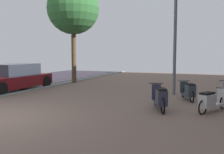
# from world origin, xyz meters

# --- Properties ---
(ground) EXTENTS (21.00, 40.00, 0.13)m
(ground) POSITION_xyz_m (1.43, 0.00, -0.02)
(ground) COLOR #2B1F30
(scooter_mid) EXTENTS (1.00, 1.59, 0.74)m
(scooter_mid) POSITION_xyz_m (6.04, 3.28, 0.36)
(scooter_mid) COLOR black
(scooter_mid) RESTS_ON ground
(scooter_far) EXTENTS (0.86, 1.76, 0.85)m
(scooter_far) POSITION_xyz_m (4.47, 2.96, 0.42)
(scooter_far) COLOR black
(scooter_far) RESTS_ON ground
(scooter_extra) EXTENTS (0.83, 1.66, 0.74)m
(scooter_extra) POSITION_xyz_m (5.21, 5.20, 0.38)
(scooter_extra) COLOR black
(scooter_extra) RESTS_ON ground
(parked_car_near) EXTENTS (1.81, 4.39, 1.34)m
(parked_car_near) POSITION_xyz_m (-3.39, 5.06, 0.63)
(parked_car_near) COLOR maroon
(parked_car_near) RESTS_ON ground
(lamp_post) EXTENTS (0.20, 0.52, 5.57)m
(lamp_post) POSITION_xyz_m (4.47, 6.49, 3.10)
(lamp_post) COLOR slate
(lamp_post) RESTS_ON ground
(street_tree) EXTENTS (3.30, 3.30, 6.40)m
(street_tree) POSITION_xyz_m (-2.23, 9.22, 4.72)
(street_tree) COLOR brown
(street_tree) RESTS_ON ground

